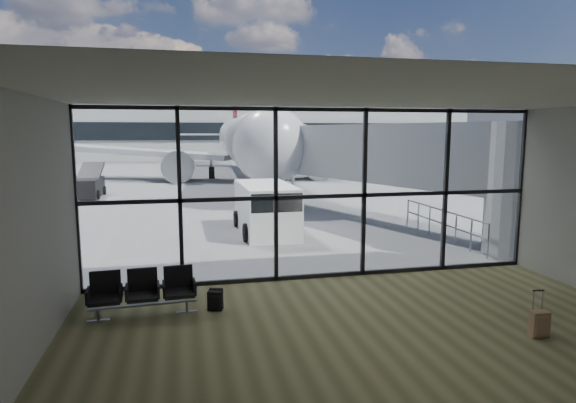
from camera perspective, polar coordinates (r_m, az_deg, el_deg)
name	(u,v)px	position (r m, az deg, el deg)	size (l,w,h in m)	color
ground	(216,169)	(52.26, -8.55, 3.87)	(220.00, 220.00, 0.00)	slate
lounge_shell	(403,207)	(8.10, 13.50, -0.63)	(12.02, 8.01, 4.51)	brown
glass_curtain_wall	(321,195)	(12.60, 3.90, 0.82)	(12.10, 0.12, 4.50)	white
jet_bridge	(385,159)	(20.87, 11.43, 5.01)	(8.00, 16.50, 4.33)	#9C9FA2
apron_railing	(442,220)	(18.25, 17.79, -2.11)	(0.06, 5.46, 1.11)	gray
far_terminal	(201,130)	(74.02, -10.26, 8.34)	(80.00, 12.20, 11.00)	#A7A7A2
tree_3	(29,127)	(87.22, -28.32, 7.74)	(4.95, 4.95, 7.12)	#382619
tree_4	(70,124)	(85.80, -24.46, 8.40)	(5.61, 5.61, 8.07)	#382619
tree_5	(109,120)	(84.80, -20.47, 9.05)	(6.27, 6.27, 9.03)	#382619
seating_row	(143,290)	(10.84, -16.83, -10.00)	(2.21, 0.73, 0.98)	gray
backpack	(215,300)	(10.83, -8.62, -11.50)	(0.36, 0.36, 0.47)	black
suitcase	(539,324)	(10.52, 27.64, -12.72)	(0.35, 0.27, 0.90)	#947253
airliner	(246,141)	(42.05, -5.02, 7.16)	(34.37, 39.84, 10.26)	silver
service_van	(266,208)	(18.50, -2.60, -0.80)	(2.17, 4.38, 1.90)	white
belt_loader	(87,186)	(31.27, -22.68, 1.69)	(1.76, 4.30, 1.97)	black
mobile_stairs	(25,204)	(25.57, -28.74, -0.23)	(2.31, 3.60, 2.35)	yellow
traffic_cone_a	(265,199)	(25.78, -2.80, 0.25)	(0.45, 0.45, 0.64)	orange
traffic_cone_b	(260,199)	(26.48, -3.34, 0.33)	(0.36, 0.36, 0.52)	#FB4F0D
traffic_cone_c	(242,192)	(29.43, -5.45, 1.15)	(0.40, 0.40, 0.57)	#E54C0C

